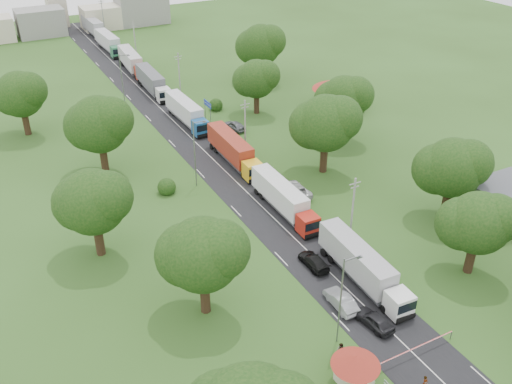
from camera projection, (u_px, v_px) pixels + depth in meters
ground at (282, 226)px, 73.05m from camera, size 260.00×260.00×0.00m
road at (217, 163)px, 88.31m from camera, size 8.00×200.00×0.04m
boom_barrier at (405, 353)px, 52.98m from camera, size 9.22×0.35×1.18m
guard_booth at (355, 366)px, 49.97m from camera, size 4.40×4.40×3.45m
info_sign at (208, 107)px, 100.36m from camera, size 0.12×3.10×4.10m
pole_1 at (353, 210)px, 67.59m from camera, size 1.60×0.24×9.00m
pole_2 at (245, 126)px, 88.95m from camera, size 1.60×0.24×9.00m
pole_3 at (179, 75)px, 110.31m from camera, size 1.60×0.24×9.00m
pole_4 at (135, 40)px, 131.67m from camera, size 1.60×0.24×9.00m
pole_5 at (103, 15)px, 153.04m from camera, size 1.60×0.24×9.00m
lamp_0 at (342, 297)px, 52.83m from camera, size 2.03×0.22×10.00m
lamp_1 at (196, 150)px, 79.53m from camera, size 2.03×0.22×10.00m
lamp_2 at (123, 78)px, 106.23m from camera, size 2.03×0.22×10.00m
tree_2 at (478, 222)px, 61.80m from camera, size 8.00×8.00×10.10m
tree_3 at (452, 167)px, 71.56m from camera, size 8.80×8.80×11.07m
tree_4 at (325, 123)px, 82.14m from camera, size 9.60×9.60×12.05m
tree_5 at (344, 99)px, 92.21m from camera, size 8.80×8.80×11.07m
tree_6 at (256, 79)px, 102.64m from camera, size 8.00×8.00×10.10m
tree_7 at (260, 45)px, 117.13m from camera, size 9.60×9.60×12.05m
tree_10 at (202, 254)px, 55.81m from camera, size 8.80×8.80×11.07m
tree_11 at (92, 201)px, 64.41m from camera, size 8.80×8.80×11.07m
tree_12 at (98, 124)px, 81.80m from camera, size 9.60×9.60×12.05m
tree_13 at (20, 94)px, 94.11m from camera, size 8.80×8.80×11.07m
house_brick at (504, 202)px, 73.13m from camera, size 8.60×6.60×5.20m
house_cream at (340, 89)px, 106.30m from camera, size 10.08×10.08×5.80m
distant_town at (81, 18)px, 155.49m from camera, size 52.00×8.00×8.00m
church at (56, 7)px, 158.74m from camera, size 5.00×5.00×12.30m
truck_0 at (362, 265)px, 62.46m from camera, size 3.08×14.73×4.07m
truck_1 at (283, 198)px, 75.08m from camera, size 2.55×14.20×3.94m
truck_2 at (233, 150)px, 87.42m from camera, size 2.82×14.91×4.13m
truck_3 at (186, 112)px, 100.70m from camera, size 2.74×14.61×4.05m
truck_4 at (152, 82)px, 114.26m from camera, size 2.94×14.99×4.15m
truck_5 at (132, 61)px, 125.70m from camera, size 3.36×15.34×4.24m
truck_6 at (109, 43)px, 138.94m from camera, size 2.95×15.00×4.15m
truck_7 at (94, 27)px, 151.81m from camera, size 3.09×15.14×4.19m
car_lane_front at (374, 320)px, 57.00m from camera, size 2.39×4.72×1.54m
car_lane_mid at (341, 301)px, 59.45m from camera, size 1.86×4.82×1.57m
car_lane_rear at (314, 261)px, 65.49m from camera, size 1.97×4.78×1.38m
car_verge_near at (295, 190)px, 79.57m from camera, size 2.71×5.81×1.61m
car_verge_far at (235, 126)px, 98.80m from camera, size 2.88×4.98×1.59m
pedestrian_near at (425, 383)px, 50.05m from camera, size 0.65×0.50×1.58m
pedestrian_booth at (341, 351)px, 53.18m from camera, size 0.95×1.06×1.79m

